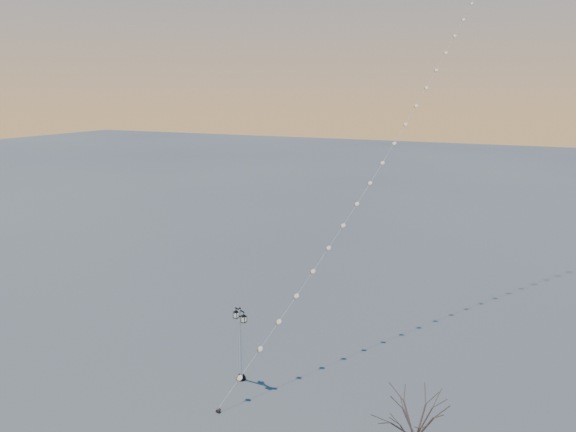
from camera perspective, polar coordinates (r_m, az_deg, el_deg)
The scene contains 4 objects.
ground at distance 27.61m, azimuth -6.00°, elevation -20.90°, with size 300.00×300.00×0.00m, color #4A4B4B.
street_lamp at distance 29.13m, azimuth -5.27°, elevation -13.47°, with size 1.03×0.67×4.31m.
bare_tree at distance 22.86m, azimuth 13.94°, elevation -21.42°, with size 2.28×2.28×3.79m.
kite_train at distance 42.29m, azimuth 15.75°, elevation 17.58°, with size 12.07×45.18×38.04m.
Camera 1 is at (11.81, -19.50, 15.58)m, focal length 32.22 mm.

